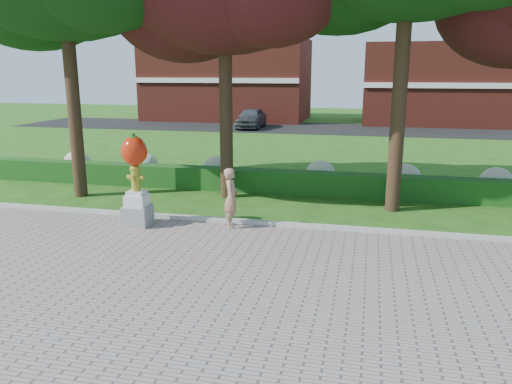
% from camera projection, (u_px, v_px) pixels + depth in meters
% --- Properties ---
extents(ground, '(100.00, 100.00, 0.00)m').
position_uv_depth(ground, '(238.00, 266.00, 11.12)').
color(ground, '#1F4F13').
rests_on(ground, ground).
extents(walkway, '(40.00, 14.00, 0.04)m').
position_uv_depth(walkway, '(168.00, 365.00, 7.33)').
color(walkway, gray).
rests_on(walkway, ground).
extents(curb, '(40.00, 0.18, 0.15)m').
position_uv_depth(curb, '(266.00, 224.00, 13.94)').
color(curb, '#ADADA5').
rests_on(curb, ground).
extents(lawn_hedge, '(24.00, 0.70, 0.80)m').
position_uv_depth(lawn_hedge, '(289.00, 182.00, 17.66)').
color(lawn_hedge, '#174614').
rests_on(lawn_hedge, ground).
extents(hydrangea_row, '(20.10, 1.10, 0.99)m').
position_uv_depth(hydrangea_row, '(309.00, 173.00, 18.44)').
color(hydrangea_row, '#AAAC83').
rests_on(hydrangea_row, ground).
extents(street, '(50.00, 8.00, 0.02)m').
position_uv_depth(street, '(334.00, 129.00, 37.64)').
color(street, black).
rests_on(street, ground).
extents(building_left, '(14.00, 8.00, 7.00)m').
position_uv_depth(building_left, '(228.00, 80.00, 44.68)').
color(building_left, maroon).
rests_on(building_left, ground).
extents(building_right, '(12.00, 8.00, 6.40)m').
position_uv_depth(building_right, '(439.00, 84.00, 40.82)').
color(building_right, maroon).
rests_on(building_right, ground).
extents(hydrant_sculpture, '(0.75, 0.72, 2.56)m').
position_uv_depth(hydrant_sculpture, '(136.00, 178.00, 13.62)').
color(hydrant_sculpture, gray).
rests_on(hydrant_sculpture, walkway).
extents(woman, '(0.50, 0.66, 1.65)m').
position_uv_depth(woman, '(231.00, 198.00, 13.57)').
color(woman, '#A17A5C').
rests_on(woman, walkway).
extents(parked_car, '(1.94, 4.56, 1.54)m').
position_uv_depth(parked_car, '(251.00, 118.00, 37.81)').
color(parked_car, '#414449').
rests_on(parked_car, street).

